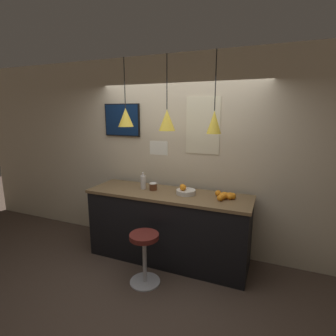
% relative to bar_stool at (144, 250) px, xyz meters
% --- Properties ---
extents(ground_plane, '(14.00, 14.00, 0.00)m').
position_rel_bar_stool_xyz_m(ground_plane, '(0.05, -0.02, -0.45)').
color(ground_plane, '#47382D').
extents(back_wall, '(8.00, 0.06, 2.90)m').
position_rel_bar_stool_xyz_m(back_wall, '(0.05, 1.08, 1.00)').
color(back_wall, beige).
rests_on(back_wall, ground_plane).
extents(service_counter, '(2.28, 0.69, 1.00)m').
position_rel_bar_stool_xyz_m(service_counter, '(0.05, 0.62, 0.05)').
color(service_counter, black).
rests_on(service_counter, ground_plane).
extents(bar_stool, '(0.38, 0.38, 0.65)m').
position_rel_bar_stool_xyz_m(bar_stool, '(0.00, 0.00, 0.00)').
color(bar_stool, '#B7B7BC').
rests_on(bar_stool, ground_plane).
extents(fruit_bowl, '(0.26, 0.26, 0.13)m').
position_rel_bar_stool_xyz_m(fruit_bowl, '(0.29, 0.66, 0.60)').
color(fruit_bowl, beige).
rests_on(fruit_bowl, service_counter).
extents(orange_pile, '(0.28, 0.26, 0.09)m').
position_rel_bar_stool_xyz_m(orange_pile, '(0.85, 0.67, 0.59)').
color(orange_pile, orange).
rests_on(orange_pile, service_counter).
extents(juice_bottle, '(0.07, 0.07, 0.24)m').
position_rel_bar_stool_xyz_m(juice_bottle, '(-0.35, 0.66, 0.65)').
color(juice_bottle, silver).
rests_on(juice_bottle, service_counter).
extents(spread_jar, '(0.11, 0.11, 0.10)m').
position_rel_bar_stool_xyz_m(spread_jar, '(-0.19, 0.66, 0.60)').
color(spread_jar, '#562D19').
rests_on(spread_jar, service_counter).
extents(pendant_lamp_left, '(0.21, 0.21, 0.91)m').
position_rel_bar_stool_xyz_m(pendant_lamp_left, '(-0.56, 0.59, 1.57)').
color(pendant_lamp_left, black).
extents(pendant_lamp_middle, '(0.22, 0.22, 0.95)m').
position_rel_bar_stool_xyz_m(pendant_lamp_middle, '(0.05, 0.59, 1.54)').
color(pendant_lamp_middle, black).
extents(pendant_lamp_right, '(0.18, 0.18, 0.97)m').
position_rel_bar_stool_xyz_m(pendant_lamp_right, '(0.67, 0.59, 1.53)').
color(pendant_lamp_right, black).
extents(mounted_tv, '(0.62, 0.04, 0.50)m').
position_rel_bar_stool_xyz_m(mounted_tv, '(-0.90, 1.02, 1.52)').
color(mounted_tv, black).
extents(hanging_menu_board, '(0.24, 0.01, 0.17)m').
position_rel_bar_stool_xyz_m(hanging_menu_board, '(0.04, 0.36, 1.21)').
color(hanging_menu_board, white).
extents(wall_poster, '(0.49, 0.01, 0.80)m').
position_rel_bar_stool_xyz_m(wall_poster, '(0.41, 1.04, 1.46)').
color(wall_poster, beige).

